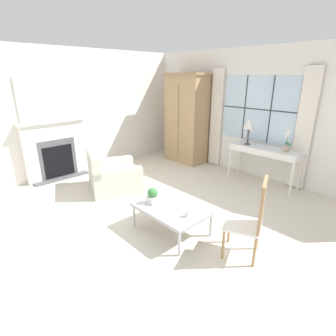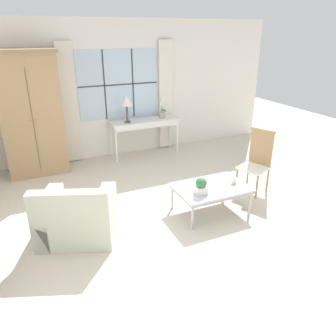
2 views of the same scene
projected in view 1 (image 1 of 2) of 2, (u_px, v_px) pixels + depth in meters
The scene contains 13 objects.
ground_plane at pixel (154, 218), 4.30m from camera, with size 14.00×14.00×0.00m, color beige.
wall_back_windowed at pixel (257, 115), 5.78m from camera, with size 7.20×0.14×2.80m.
wall_left at pixel (91, 111), 6.29m from camera, with size 0.06×7.20×2.80m, color silver.
fireplace at pixel (55, 146), 5.79m from camera, with size 0.34×1.42×2.20m.
armoire at pixel (186, 119), 6.85m from camera, with size 1.14×0.66×2.28m.
console_table at pixel (265, 151), 5.51m from camera, with size 1.48×0.48×0.79m.
table_lamp at pixel (249, 125), 5.57m from camera, with size 0.25×0.25×0.56m.
potted_orchid at pixel (286, 144), 5.14m from camera, with size 0.16×0.12×0.46m.
armchair_upholstered at pixel (113, 177), 5.34m from camera, with size 1.23×1.22×0.82m.
side_chair_wooden at pixel (253, 216), 3.22m from camera, with size 0.58×0.58×1.07m.
coffee_table at pixel (171, 209), 3.84m from camera, with size 1.08×0.75×0.42m.
potted_plant_small at pixel (153, 195), 3.87m from camera, with size 0.16×0.16×0.25m.
pillar_candle at pixel (188, 214), 3.52m from camera, with size 0.10×0.10×0.10m.
Camera 1 is at (2.90, -2.42, 2.23)m, focal length 28.00 mm.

